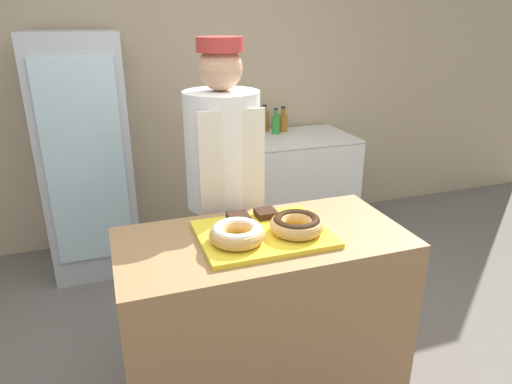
# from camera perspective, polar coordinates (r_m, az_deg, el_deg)

# --- Properties ---
(wall_back) EXTENTS (8.00, 0.06, 2.70)m
(wall_back) POSITION_cam_1_polar(r_m,az_deg,el_deg) (3.96, -9.93, 13.48)
(wall_back) COLOR tan
(wall_back) RESTS_ON ground_plane
(display_counter) EXTENTS (1.32, 0.65, 0.92)m
(display_counter) POSITION_cam_1_polar(r_m,az_deg,el_deg) (2.32, 0.84, -15.73)
(display_counter) COLOR #997047
(display_counter) RESTS_ON ground_plane
(serving_tray) EXTENTS (0.58, 0.45, 0.02)m
(serving_tray) POSITION_cam_1_polar(r_m,az_deg,el_deg) (2.08, 0.91, -5.27)
(serving_tray) COLOR yellow
(serving_tray) RESTS_ON display_counter
(donut_light_glaze) EXTENTS (0.24, 0.24, 0.08)m
(donut_light_glaze) POSITION_cam_1_polar(r_m,az_deg,el_deg) (1.97, -2.38, -5.11)
(donut_light_glaze) COLOR tan
(donut_light_glaze) RESTS_ON serving_tray
(donut_chocolate_glaze) EXTENTS (0.24, 0.24, 0.08)m
(donut_chocolate_glaze) POSITION_cam_1_polar(r_m,az_deg,el_deg) (2.06, 5.09, -3.98)
(donut_chocolate_glaze) COLOR tan
(donut_chocolate_glaze) RESTS_ON serving_tray
(brownie_back_left) EXTENTS (0.10, 0.10, 0.03)m
(brownie_back_left) POSITION_cam_1_polar(r_m,az_deg,el_deg) (2.18, -2.23, -3.16)
(brownie_back_left) COLOR black
(brownie_back_left) RESTS_ON serving_tray
(brownie_back_right) EXTENTS (0.10, 0.10, 0.03)m
(brownie_back_right) POSITION_cam_1_polar(r_m,az_deg,el_deg) (2.22, 1.25, -2.68)
(brownie_back_right) COLOR black
(brownie_back_right) RESTS_ON serving_tray
(baker_person) EXTENTS (0.41, 0.41, 1.76)m
(baker_person) POSITION_cam_1_polar(r_m,az_deg,el_deg) (2.59, -4.01, -0.02)
(baker_person) COLOR #4C4C51
(baker_person) RESTS_ON ground_plane
(beverage_fridge) EXTENTS (0.62, 0.67, 1.76)m
(beverage_fridge) POSITION_cam_1_polar(r_m,az_deg,el_deg) (3.61, -20.45, 4.14)
(beverage_fridge) COLOR #ADB2B7
(beverage_fridge) RESTS_ON ground_plane
(chest_freezer) EXTENTS (0.93, 0.68, 0.90)m
(chest_freezer) POSITION_cam_1_polar(r_m,az_deg,el_deg) (4.07, 4.96, 0.87)
(chest_freezer) COLOR silver
(chest_freezer) RESTS_ON ground_plane
(bottle_amber) EXTENTS (0.08, 0.08, 0.22)m
(bottle_amber) POSITION_cam_1_polar(r_m,az_deg,el_deg) (4.08, 3.39, 8.74)
(bottle_amber) COLOR #99661E
(bottle_amber) RESTS_ON chest_freezer
(bottle_green) EXTENTS (0.07, 0.07, 0.22)m
(bottle_green) POSITION_cam_1_polar(r_m,az_deg,el_deg) (3.99, 2.49, 8.48)
(bottle_green) COLOR #2D8C38
(bottle_green) RESTS_ON chest_freezer
(bottle_amber_b) EXTENTS (0.07, 0.07, 0.23)m
(bottle_amber_b) POSITION_cam_1_polar(r_m,az_deg,el_deg) (4.09, 1.08, 8.87)
(bottle_amber_b) COLOR #99661E
(bottle_amber_b) RESTS_ON chest_freezer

